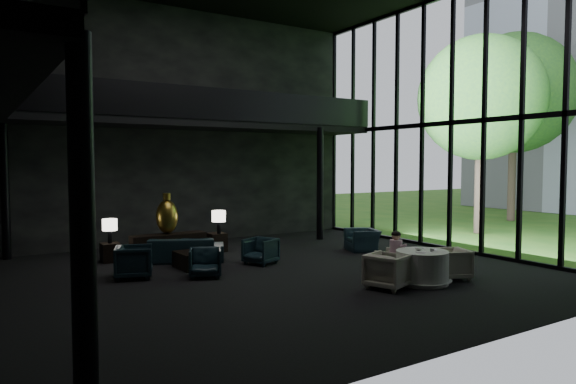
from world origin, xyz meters
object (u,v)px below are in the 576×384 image
window_armchair (362,237)px  table_lamp_right (219,217)px  bronze_urn (167,216)px  sofa (182,243)px  side_table_right (217,242)px  dining_table (422,269)px  child (396,245)px  dining_chair_north (392,262)px  coffee_table (196,260)px  side_table_left (110,252)px  console (169,246)px  lounge_armchair_south (205,261)px  lounge_armchair_east (261,250)px  dining_chair_east (450,262)px  dining_chair_west (388,267)px  table_lamp_left (110,226)px  lounge_armchair_west (134,258)px

window_armchair → table_lamp_right: bearing=-98.4°
bronze_urn → sofa: size_ratio=0.46×
side_table_right → window_armchair: size_ratio=0.58×
dining_table → child: size_ratio=2.04×
window_armchair → dining_chair_north: size_ratio=1.61×
bronze_urn → child: bearing=-54.6°
sofa → window_armchair: size_ratio=2.62×
bronze_urn → coffee_table: bearing=-86.3°
dining_chair_north → dining_table: bearing=65.6°
side_table_left → sofa: sofa is taller
console → table_lamp_right: 1.76m
bronze_urn → sofa: 1.13m
lounge_armchair_south → side_table_left: bearing=139.4°
side_table_right → lounge_armchair_east: size_ratio=0.73×
console → child: 6.59m
lounge_armchair_east → dining_chair_east: bearing=11.9°
lounge_armchair_east → dining_table: bearing=3.0°
side_table_left → dining_chair_west: (4.44, -6.34, 0.21)m
console → window_armchair: size_ratio=2.20×
table_lamp_right → sofa: bearing=-152.0°
side_table_right → dining_table: bearing=-70.7°
lounge_armchair_east → dining_table: 4.43m
lounge_armchair_south → table_lamp_right: bearing=84.3°
dining_table → dining_chair_east: size_ratio=1.61×
sofa → lounge_armchair_south: (-0.22, -2.17, -0.12)m
sofa → table_lamp_left: bearing=-6.5°
dining_table → sofa: bearing=124.6°
table_lamp_right → coffee_table: (-1.48, -1.81, -0.87)m
table_lamp_right → sofa: (-1.50, -0.80, -0.58)m
coffee_table → dining_chair_west: (2.72, -4.32, 0.26)m
lounge_armchair_east → dining_table: lounge_armchair_east is taller
lounge_armchair_south → dining_table: 5.10m
side_table_left → table_lamp_left: table_lamp_left is taller
dining_chair_east → dining_chair_west: size_ratio=0.88×
sofa → child: bearing=153.6°
table_lamp_left → dining_chair_east: 9.06m
bronze_urn → lounge_armchair_east: (1.80, -2.37, -0.80)m
lounge_armchair_west → dining_chair_east: 7.53m
side_table_left → lounge_armchair_east: 4.21m
sofa → lounge_armchair_east: sofa is taller
bronze_urn → child: bronze_urn is taller
table_lamp_left → table_lamp_right: 3.21m
lounge_armchair_east → side_table_right: bearing=160.2°
table_lamp_right → dining_chair_north: 5.70m
table_lamp_left → child: bearing=-45.4°
dining_chair_west → coffee_table: bearing=12.7°
dining_table → dining_chair_west: (-0.99, 0.08, 0.14)m
sofa → dining_table: (3.73, -5.41, -0.18)m
table_lamp_right → sofa: table_lamp_right is taller
dining_table → dining_chair_north: dining_table is taller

